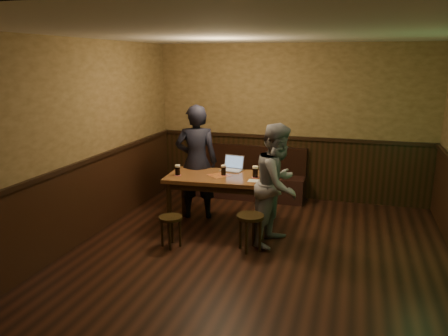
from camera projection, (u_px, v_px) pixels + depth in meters
name	position (u px, v px, depth m)	size (l,w,h in m)	color
room	(257.00, 169.00, 5.39)	(5.04, 6.04, 2.84)	black
bench	(246.00, 181.00, 8.17)	(2.20, 0.50, 0.95)	black
pub_table	(219.00, 182.00, 6.56)	(1.61, 1.00, 0.83)	brown
stool_left	(171.00, 223.00, 5.96)	(0.40, 0.40, 0.44)	black
stool_right	(250.00, 222.00, 5.84)	(0.41, 0.41, 0.50)	black
pint_left	(178.00, 170.00, 6.53)	(0.10, 0.10, 0.16)	#B4163B
pint_mid	(223.00, 170.00, 6.52)	(0.10, 0.10, 0.16)	#B4163B
pint_right	(255.00, 172.00, 6.40)	(0.11, 0.11, 0.17)	#B4163B
laptop	(233.00, 167.00, 6.83)	(0.36, 0.30, 0.23)	silver
menu	(256.00, 181.00, 6.23)	(0.22, 0.15, 0.00)	silver
person_suit	(197.00, 162.00, 6.98)	(0.67, 0.44, 1.84)	black
person_grey	(278.00, 185.00, 5.98)	(0.82, 0.64, 1.69)	gray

